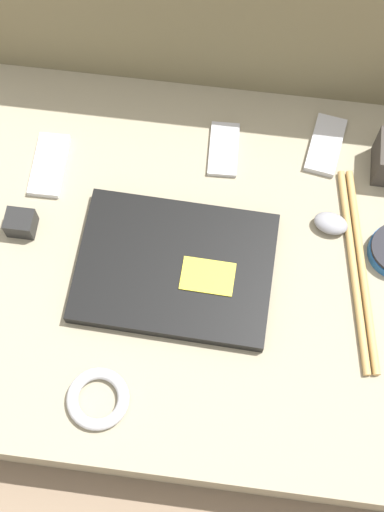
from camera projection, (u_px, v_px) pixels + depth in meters
The scene contains 11 objects.
ground_plane at pixel (192, 286), 1.37m from camera, with size 8.00×8.00×0.00m, color #7A6651.
couch_seat at pixel (192, 274), 1.31m from camera, with size 0.98×0.73×0.14m.
couch_backrest at pixel (224, 8), 1.32m from camera, with size 0.98×0.20×0.49m.
laptop at pixel (175, 268), 1.22m from camera, with size 0.34×0.25×0.03m.
computer_mouse at pixel (331, 223), 1.25m from camera, with size 0.07×0.05×0.03m.
phone_silver at pixel (326, 145), 1.32m from camera, with size 0.07×0.13×0.01m.
phone_black at pixel (49, 165), 1.31m from camera, with size 0.06×0.13×0.01m.
phone_small at pixel (224, 149), 1.32m from camera, with size 0.06×0.11×0.01m.
charger_brick at pixel (21, 223), 1.25m from camera, with size 0.05×0.04×0.04m.
cable_coil at pixel (98, 399), 1.14m from camera, with size 0.10×0.10×0.02m.
drumstick_pair at pixel (358, 268), 1.23m from camera, with size 0.09×0.37×0.01m.
Camera 1 is at (0.06, -0.45, 1.29)m, focal length 50.00 mm.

